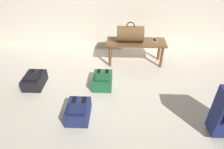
# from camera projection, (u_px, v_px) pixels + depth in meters

# --- Properties ---
(ground_plane) EXTENTS (6.60, 6.60, 0.00)m
(ground_plane) POSITION_uv_depth(u_px,v_px,m) (118.00, 98.00, 2.79)
(ground_plane) COLOR beige
(bench) EXTENTS (1.00, 0.36, 0.42)m
(bench) POSITION_uv_depth(u_px,v_px,m) (136.00, 45.00, 3.39)
(bench) COLOR brown
(bench) RESTS_ON ground
(duffel_bag_brown) EXTENTS (0.44, 0.26, 0.34)m
(duffel_bag_brown) POSITION_uv_depth(u_px,v_px,m) (130.00, 34.00, 3.28)
(duffel_bag_brown) COLOR brown
(duffel_bag_brown) RESTS_ON bench
(cell_phone) EXTENTS (0.07, 0.14, 0.01)m
(cell_phone) POSITION_uv_depth(u_px,v_px,m) (155.00, 40.00, 3.38)
(cell_phone) COLOR silver
(cell_phone) RESTS_ON bench
(backpack_navy) EXTENTS (0.28, 0.38, 0.21)m
(backpack_navy) POSITION_uv_depth(u_px,v_px,m) (78.00, 111.00, 2.44)
(backpack_navy) COLOR navy
(backpack_navy) RESTS_ON ground
(backpack_green) EXTENTS (0.28, 0.38, 0.21)m
(backpack_green) POSITION_uv_depth(u_px,v_px,m) (103.00, 80.00, 2.97)
(backpack_green) COLOR #1E6038
(backpack_green) RESTS_ON ground
(backpack_dark) EXTENTS (0.28, 0.38, 0.21)m
(backpack_dark) POSITION_uv_depth(u_px,v_px,m) (34.00, 80.00, 2.98)
(backpack_dark) COLOR black
(backpack_dark) RESTS_ON ground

